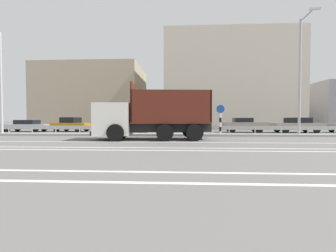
% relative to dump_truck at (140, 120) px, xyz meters
% --- Properties ---
extents(ground_plane, '(320.00, 320.00, 0.00)m').
position_rel_dump_truck_xyz_m(ground_plane, '(2.47, 0.91, -1.25)').
color(ground_plane, '#605E5B').
extents(lane_strip_0, '(59.66, 0.16, 0.01)m').
position_rel_dump_truck_xyz_m(lane_strip_0, '(0.90, -1.72, -1.25)').
color(lane_strip_0, silver).
rests_on(lane_strip_0, ground_plane).
extents(lane_strip_1, '(59.66, 0.16, 0.01)m').
position_rel_dump_truck_xyz_m(lane_strip_1, '(0.90, -4.22, -1.25)').
color(lane_strip_1, silver).
rests_on(lane_strip_1, ground_plane).
extents(lane_strip_2, '(59.66, 0.16, 0.01)m').
position_rel_dump_truck_xyz_m(lane_strip_2, '(0.90, -5.09, -1.25)').
color(lane_strip_2, silver).
rests_on(lane_strip_2, ground_plane).
extents(lane_strip_3, '(59.66, 0.16, 0.01)m').
position_rel_dump_truck_xyz_m(lane_strip_3, '(0.90, -8.98, -1.25)').
color(lane_strip_3, silver).
rests_on(lane_strip_3, ground_plane).
extents(lane_strip_4, '(59.66, 0.16, 0.01)m').
position_rel_dump_truck_xyz_m(lane_strip_4, '(0.90, -9.93, -1.25)').
color(lane_strip_4, silver).
rests_on(lane_strip_4, ground_plane).
extents(median_island, '(32.81, 1.10, 0.18)m').
position_rel_dump_truck_xyz_m(median_island, '(2.47, 3.28, -1.16)').
color(median_island, gray).
rests_on(median_island, ground_plane).
extents(median_guardrail, '(59.66, 0.09, 0.78)m').
position_rel_dump_truck_xyz_m(median_guardrail, '(2.47, 4.27, -0.68)').
color(median_guardrail, '#9EA0A5').
rests_on(median_guardrail, ground_plane).
extents(dump_truck, '(7.58, 3.18, 3.59)m').
position_rel_dump_truck_xyz_m(dump_truck, '(0.00, 0.00, 0.00)').
color(dump_truck, silver).
rests_on(dump_truck, ground_plane).
extents(median_road_sign, '(0.70, 0.16, 2.48)m').
position_rel_dump_truck_xyz_m(median_road_sign, '(5.79, 3.28, 0.04)').
color(median_road_sign, white).
rests_on(median_road_sign, ground_plane).
extents(street_lamp_0, '(0.71, 2.23, 8.46)m').
position_rel_dump_truck_xyz_m(street_lamp_0, '(-12.12, 3.16, 3.46)').
color(street_lamp_0, '#ADADB2').
rests_on(street_lamp_0, ground_plane).
extents(street_lamp_1, '(0.71, 2.27, 8.90)m').
position_rel_dump_truck_xyz_m(street_lamp_1, '(11.72, 2.98, 3.69)').
color(street_lamp_1, '#ADADB2').
rests_on(street_lamp_1, ground_plane).
extents(parked_car_1, '(4.84, 2.16, 1.26)m').
position_rel_dump_truck_xyz_m(parked_car_1, '(-13.82, 8.66, -0.60)').
color(parked_car_1, '#A3A3A8').
rests_on(parked_car_1, ground_plane).
extents(parked_car_2, '(3.98, 2.23, 1.54)m').
position_rel_dump_truck_xyz_m(parked_car_2, '(-9.03, 9.03, -0.50)').
color(parked_car_2, '#B27A14').
rests_on(parked_car_2, ground_plane).
extents(parked_car_3, '(4.67, 1.96, 1.50)m').
position_rel_dump_truck_xyz_m(parked_car_3, '(-2.74, 8.38, -0.48)').
color(parked_car_3, '#B27A14').
rests_on(parked_car_3, ground_plane).
extents(parked_car_4, '(4.85, 2.12, 1.30)m').
position_rel_dump_truck_xyz_m(parked_car_4, '(2.67, 9.06, -0.58)').
color(parked_car_4, navy).
rests_on(parked_car_4, ground_plane).
extents(parked_car_5, '(4.25, 1.95, 1.46)m').
position_rel_dump_truck_xyz_m(parked_car_5, '(9.08, 8.61, -0.50)').
color(parked_car_5, gray).
rests_on(parked_car_5, ground_plane).
extents(parked_car_6, '(4.79, 2.11, 1.49)m').
position_rel_dump_truck_xyz_m(parked_car_6, '(14.20, 8.41, -0.50)').
color(parked_car_6, gray).
rests_on(parked_car_6, ground_plane).
extents(background_building_0, '(14.99, 10.46, 9.38)m').
position_rel_dump_truck_xyz_m(background_building_0, '(-10.92, 20.43, 3.43)').
color(background_building_0, tan).
rests_on(background_building_0, ground_plane).
extents(background_building_1, '(17.19, 14.93, 12.58)m').
position_rel_dump_truck_xyz_m(background_building_1, '(9.24, 20.22, 5.04)').
color(background_building_1, beige).
rests_on(background_building_1, ground_plane).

